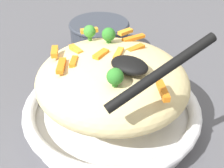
{
  "coord_description": "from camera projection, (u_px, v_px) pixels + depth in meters",
  "views": [
    {
      "loc": [
        0.23,
        -0.29,
        0.34
      ],
      "look_at": [
        0.0,
        0.0,
        0.08
      ],
      "focal_mm": 44.48,
      "sensor_mm": 36.0,
      "label": 1
    }
  ],
  "objects": [
    {
      "name": "carrot_piece_0",
      "position": [
        163.0,
        91.0,
        0.35
      ],
      "size": [
        0.03,
        0.03,
        0.01
      ],
      "primitive_type": "cube",
      "rotation": [
        0.0,
        0.0,
        2.35
      ],
      "color": "orange",
      "rests_on": "pasta_mound"
    },
    {
      "name": "carrot_piece_5",
      "position": [
        89.0,
        30.0,
        0.5
      ],
      "size": [
        0.03,
        0.03,
        0.01
      ],
      "primitive_type": "cube",
      "rotation": [
        0.0,
        0.0,
        4.09
      ],
      "color": "orange",
      "rests_on": "pasta_mound"
    },
    {
      "name": "carrot_piece_4",
      "position": [
        125.0,
        32.0,
        0.49
      ],
      "size": [
        0.02,
        0.03,
        0.01
      ],
      "primitive_type": "cube",
      "rotation": [
        0.0,
        0.0,
        4.49
      ],
      "color": "orange",
      "rests_on": "pasta_mound"
    },
    {
      "name": "serving_bowl",
      "position": [
        112.0,
        111.0,
        0.48
      ],
      "size": [
        0.3,
        0.3,
        0.05
      ],
      "color": "silver",
      "rests_on": "ground_plane"
    },
    {
      "name": "broccoli_floret_0",
      "position": [
        115.0,
        77.0,
        0.35
      ],
      "size": [
        0.02,
        0.02,
        0.03
      ],
      "color": "#296820",
      "rests_on": "pasta_mound"
    },
    {
      "name": "carrot_piece_7",
      "position": [
        136.0,
        49.0,
        0.44
      ],
      "size": [
        0.02,
        0.03,
        0.01
      ],
      "primitive_type": "cube",
      "rotation": [
        0.0,
        0.0,
        1.38
      ],
      "color": "orange",
      "rests_on": "pasta_mound"
    },
    {
      "name": "companion_bowl",
      "position": [
        100.0,
        37.0,
        0.67
      ],
      "size": [
        0.14,
        0.14,
        0.09
      ],
      "color": "#333842",
      "rests_on": "ground_plane"
    },
    {
      "name": "broccoli_floret_1",
      "position": [
        109.0,
        35.0,
        0.45
      ],
      "size": [
        0.02,
        0.02,
        0.03
      ],
      "color": "#296820",
      "rests_on": "pasta_mound"
    },
    {
      "name": "carrot_piece_6",
      "position": [
        61.0,
        66.0,
        0.4
      ],
      "size": [
        0.03,
        0.04,
        0.01
      ],
      "primitive_type": "cube",
      "rotation": [
        0.0,
        0.0,
        2.25
      ],
      "color": "orange",
      "rests_on": "pasta_mound"
    },
    {
      "name": "serving_spoon",
      "position": [
        139.0,
        67.0,
        0.36
      ],
      "size": [
        0.13,
        0.14,
        0.07
      ],
      "color": "black",
      "rests_on": "pasta_mound"
    },
    {
      "name": "carrot_piece_11",
      "position": [
        134.0,
        38.0,
        0.47
      ],
      "size": [
        0.02,
        0.04,
        0.01
      ],
      "primitive_type": "cube",
      "rotation": [
        0.0,
        0.0,
        4.34
      ],
      "color": "orange",
      "rests_on": "pasta_mound"
    },
    {
      "name": "carrot_piece_1",
      "position": [
        74.0,
        62.0,
        0.41
      ],
      "size": [
        0.02,
        0.03,
        0.01
      ],
      "primitive_type": "cube",
      "rotation": [
        0.0,
        0.0,
        2.16
      ],
      "color": "orange",
      "rests_on": "pasta_mound"
    },
    {
      "name": "carrot_piece_3",
      "position": [
        76.0,
        50.0,
        0.44
      ],
      "size": [
        0.03,
        0.02,
        0.01
      ],
      "primitive_type": "cube",
      "rotation": [
        0.0,
        0.0,
        2.86
      ],
      "color": "orange",
      "rests_on": "pasta_mound"
    },
    {
      "name": "carrot_piece_9",
      "position": [
        55.0,
        52.0,
        0.43
      ],
      "size": [
        0.03,
        0.03,
        0.01
      ],
      "primitive_type": "cube",
      "rotation": [
        0.0,
        0.0,
        5.49
      ],
      "color": "orange",
      "rests_on": "pasta_mound"
    },
    {
      "name": "carrot_piece_8",
      "position": [
        101.0,
        54.0,
        0.41
      ],
      "size": [
        0.01,
        0.03,
        0.01
      ],
      "primitive_type": "cube",
      "rotation": [
        0.0,
        0.0,
        1.66
      ],
      "color": "orange",
      "rests_on": "pasta_mound"
    },
    {
      "name": "broccoli_floret_2",
      "position": [
        90.0,
        32.0,
        0.46
      ],
      "size": [
        0.02,
        0.02,
        0.03
      ],
      "color": "#377928",
      "rests_on": "pasta_mound"
    },
    {
      "name": "ground_plane",
      "position": [
        112.0,
        122.0,
        0.49
      ],
      "size": [
        2.4,
        2.4,
        0.0
      ],
      "primitive_type": "plane",
      "color": "#4C4C51"
    },
    {
      "name": "carrot_piece_2",
      "position": [
        118.0,
        53.0,
        0.41
      ],
      "size": [
        0.02,
        0.03,
        0.01
      ],
      "primitive_type": "cube",
      "rotation": [
        0.0,
        0.0,
        1.96
      ],
      "color": "orange",
      "rests_on": "pasta_mound"
    },
    {
      "name": "pasta_mound",
      "position": [
        112.0,
        80.0,
        0.44
      ],
      "size": [
        0.25,
        0.24,
        0.09
      ],
      "primitive_type": "ellipsoid",
      "color": "#DBC689",
      "rests_on": "serving_bowl"
    },
    {
      "name": "carrot_piece_10",
      "position": [
        125.0,
        61.0,
        0.4
      ],
      "size": [
        0.03,
        0.02,
        0.01
      ],
      "primitive_type": "cube",
      "rotation": [
        0.0,
        0.0,
        0.5
      ],
      "color": "orange",
      "rests_on": "pasta_mound"
    }
  ]
}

